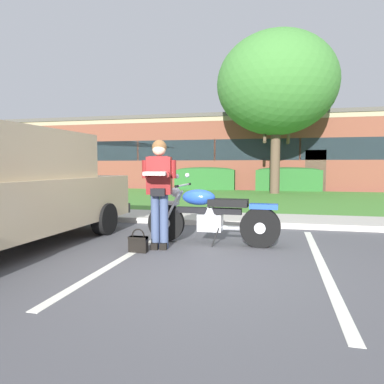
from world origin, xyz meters
TOP-DOWN VIEW (x-y plane):
  - ground_plane at (0.00, 0.00)m, footprint 140.00×140.00m
  - curb_strip at (0.00, 2.78)m, footprint 60.00×0.20m
  - concrete_walk at (0.00, 3.63)m, footprint 60.00×1.50m
  - grass_lawn at (0.00, 8.72)m, footprint 60.00×8.68m
  - stall_stripe_0 at (-1.09, 0.20)m, footprint 0.25×4.40m
  - stall_stripe_1 at (1.58, 0.20)m, footprint 0.25×4.40m
  - motorcycle at (0.06, 1.00)m, footprint 2.24×0.82m
  - rider_person at (-0.78, 0.51)m, footprint 0.53×0.61m
  - handbag at (-1.02, 0.22)m, footprint 0.28×0.13m
  - parked_suv_adjacent at (-3.10, -0.13)m, footprint 2.20×4.93m
  - shade_tree at (1.19, 11.31)m, footprint 5.28×5.28m
  - hedge_left at (-2.38, 13.31)m, footprint 3.17×0.90m
  - hedge_center_left at (1.88, 13.31)m, footprint 3.21×0.90m
  - brick_building at (-1.89, 19.23)m, footprint 25.69×11.77m

SIDE VIEW (x-z plane):
  - ground_plane at x=0.00m, z-range 0.00..0.00m
  - stall_stripe_0 at x=-1.09m, z-range 0.00..0.01m
  - stall_stripe_1 at x=1.58m, z-range 0.00..0.01m
  - grass_lawn at x=0.00m, z-range 0.00..0.06m
  - concrete_walk at x=0.00m, z-range 0.00..0.08m
  - curb_strip at x=0.00m, z-range 0.00..0.12m
  - handbag at x=-1.02m, z-range -0.04..0.32m
  - motorcycle at x=0.06m, z-range -0.11..1.07m
  - hedge_left at x=-2.38m, z-range 0.03..1.27m
  - hedge_center_left at x=1.88m, z-range 0.03..1.27m
  - parked_suv_adjacent at x=-3.10m, z-range 0.03..1.89m
  - rider_person at x=-0.78m, z-range 0.15..1.86m
  - brick_building at x=-1.89m, z-range 0.00..4.11m
  - shade_tree at x=1.19m, z-range 1.32..8.49m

